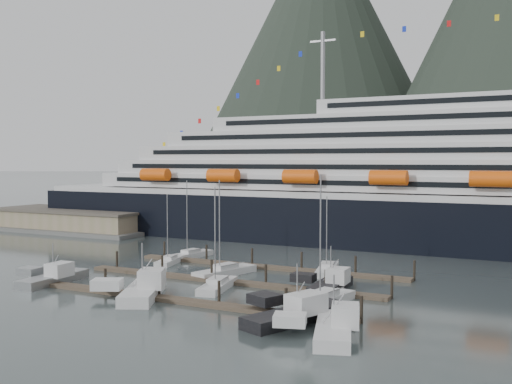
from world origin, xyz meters
TOP-DOWN VIEW (x-y plane):
  - ground at (0.00, 0.00)m, footprint 1600.00×1600.00m
  - warehouse at (-72.00, 42.00)m, footprint 46.00×20.00m
  - dock_near at (-4.93, -9.95)m, footprint 48.18×2.28m
  - dock_mid at (-4.93, 3.05)m, footprint 48.18×2.28m
  - dock_far at (-4.93, 16.05)m, footprint 48.18×2.28m
  - sailboat_a at (-21.59, 12.47)m, footprint 4.23×8.52m
  - sailboat_b at (-8.02, 8.02)m, footprint 5.81×11.72m
  - sailboat_c at (-3.78, -1.26)m, footprint 4.85×10.47m
  - sailboat_e at (-22.03, 19.78)m, footprint 4.12×10.02m
  - sailboat_g at (5.28, 17.38)m, footprint 5.10×10.92m
  - sailboat_h at (12.36, -2.61)m, footprint 4.92×10.66m
  - trawler_a at (-27.14, -8.61)m, footprint 8.56×11.86m
  - trawler_b at (-9.85, -10.20)m, footprint 10.82×12.58m
  - trawler_c at (12.32, -11.35)m, footprint 11.21×14.14m
  - trawler_d at (17.87, -15.04)m, footprint 9.61×12.10m
  - trawler_e at (10.25, 5.00)m, footprint 8.00×10.50m

SIDE VIEW (x-z plane):
  - ground at x=0.00m, z-range 0.00..0.00m
  - dock_near at x=-4.93m, z-range -1.29..1.91m
  - dock_mid at x=-4.93m, z-range -1.29..1.91m
  - dock_far at x=-4.93m, z-range -1.29..1.91m
  - sailboat_a at x=-21.59m, z-range -5.80..6.61m
  - sailboat_g at x=5.28m, z-range -5.88..6.70m
  - sailboat_e at x=-22.03m, z-range -6.85..7.70m
  - sailboat_c at x=-3.78m, z-range -6.90..7.77m
  - sailboat_b at x=-8.02m, z-range -7.20..8.09m
  - sailboat_h at x=12.36m, z-range -7.82..8.75m
  - trawler_a at x=-27.14m, z-range -2.36..4.05m
  - trawler_e at x=10.25m, z-range -2.49..4.23m
  - trawler_d at x=17.87m, z-range -2.56..4.34m
  - trawler_c at x=12.32m, z-range -2.63..4.42m
  - trawler_b at x=-9.85m, z-range -2.97..4.92m
  - warehouse at x=-72.00m, z-range -0.65..5.15m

